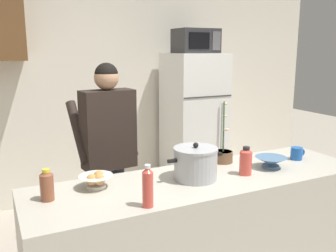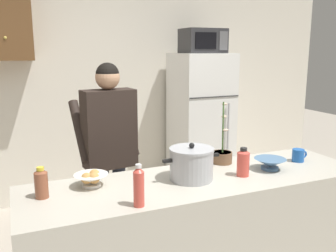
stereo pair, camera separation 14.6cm
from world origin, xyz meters
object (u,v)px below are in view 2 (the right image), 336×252
at_px(microwave, 203,41).
at_px(coffee_mug, 298,155).
at_px(bottle_mid_counter, 139,186).
at_px(empty_bowl, 270,163).
at_px(potted_orchid, 222,155).
at_px(cooking_pot, 191,164).
at_px(bottle_near_edge, 41,183).
at_px(refrigerator, 200,125).
at_px(person_near_pot, 109,139).
at_px(bottle_far_corner, 243,162).
at_px(bread_bowl, 91,179).

bearing_deg(microwave, coffee_mug, -93.95).
relative_size(coffee_mug, bottle_mid_counter, 0.55).
bearing_deg(empty_bowl, potted_orchid, 130.88).
relative_size(empty_bowl, bottle_mid_counter, 0.94).
xyz_separation_m(cooking_pot, potted_orchid, (0.38, 0.23, -0.05)).
relative_size(empty_bowl, bottle_near_edge, 1.22).
distance_m(coffee_mug, bottle_near_edge, 1.87).
distance_m(refrigerator, bottle_near_edge, 2.67).
height_order(refrigerator, bottle_mid_counter, refrigerator).
xyz_separation_m(microwave, coffee_mug, (-0.12, -1.79, -0.89)).
height_order(refrigerator, microwave, microwave).
distance_m(person_near_pot, bottle_far_corner, 1.14).
xyz_separation_m(person_near_pot, empty_bowl, (0.94, -0.87, -0.07)).
xyz_separation_m(bread_bowl, bottle_mid_counter, (0.18, -0.40, 0.07)).
height_order(bread_bowl, bottle_near_edge, bottle_near_edge).
xyz_separation_m(coffee_mug, bottle_far_corner, (-0.58, -0.11, 0.05)).
relative_size(empty_bowl, potted_orchid, 0.49).
relative_size(cooking_pot, coffee_mug, 3.08).
xyz_separation_m(bread_bowl, empty_bowl, (1.24, -0.17, -0.00)).
height_order(microwave, coffee_mug, microwave).
bearing_deg(potted_orchid, bottle_near_edge, -172.82).
distance_m(bread_bowl, bottle_mid_counter, 0.44).
relative_size(person_near_pot, bottle_mid_counter, 6.94).
relative_size(refrigerator, bottle_far_corner, 8.70).
bearing_deg(coffee_mug, microwave, 86.05).
bearing_deg(empty_bowl, cooking_pot, 176.43).
bearing_deg(bottle_mid_counter, bottle_far_corner, 13.40).
distance_m(coffee_mug, potted_orchid, 0.59).
relative_size(person_near_pot, bread_bowl, 7.77).
xyz_separation_m(empty_bowl, bottle_mid_counter, (-1.06, -0.23, 0.07)).
bearing_deg(coffee_mug, bottle_mid_counter, -167.73).
bearing_deg(bottle_far_corner, potted_orchid, 85.64).
relative_size(person_near_pot, bottle_near_edge, 8.96).
bearing_deg(coffee_mug, person_near_pot, 147.76).
xyz_separation_m(microwave, cooking_pot, (-1.06, -1.82, -0.83)).
bearing_deg(potted_orchid, bread_bowl, -174.25).
height_order(cooking_pot, bottle_mid_counter, cooking_pot).
bearing_deg(coffee_mug, bottle_near_edge, 179.07).
relative_size(bread_bowl, bottle_far_corner, 1.08).
bearing_deg(coffee_mug, bread_bowl, 176.58).
bearing_deg(bottle_near_edge, cooking_pot, -4.03).
height_order(empty_bowl, bottle_near_edge, bottle_near_edge).
relative_size(empty_bowl, bottle_far_corner, 1.15).
xyz_separation_m(empty_bowl, bottle_far_corner, (-0.26, -0.04, 0.05)).
height_order(coffee_mug, bottle_near_edge, bottle_near_edge).
xyz_separation_m(person_near_pot, bottle_near_edge, (-0.60, -0.77, -0.03)).
bearing_deg(cooking_pot, empty_bowl, -3.57).
height_order(bread_bowl, potted_orchid, potted_orchid).
bearing_deg(potted_orchid, coffee_mug, -19.27).
distance_m(refrigerator, bread_bowl, 2.41).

